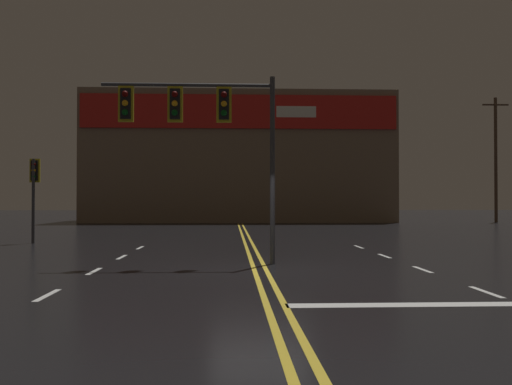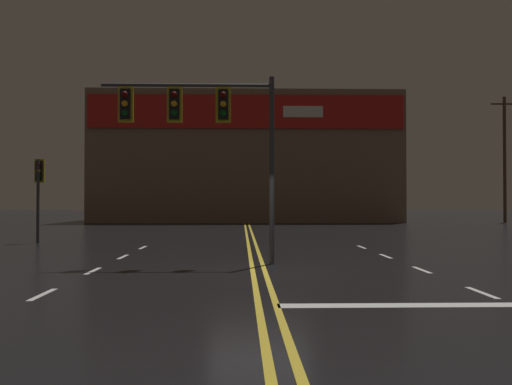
% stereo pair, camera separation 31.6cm
% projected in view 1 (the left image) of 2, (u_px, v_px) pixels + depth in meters
% --- Properties ---
extents(ground_plane, '(200.00, 200.00, 0.00)m').
position_uv_depth(ground_plane, '(260.00, 270.00, 14.31)').
color(ground_plane, black).
extents(road_markings, '(12.30, 60.00, 0.01)m').
position_uv_depth(road_markings, '(291.00, 274.00, 13.53)').
color(road_markings, gold).
rests_on(road_markings, ground).
extents(traffic_signal_median, '(4.79, 0.36, 5.21)m').
position_uv_depth(traffic_signal_median, '(198.00, 117.00, 15.74)').
color(traffic_signal_median, '#38383D').
rests_on(traffic_signal_median, ground).
extents(traffic_signal_corner_northwest, '(0.42, 0.36, 3.52)m').
position_uv_depth(traffic_signal_corner_northwest, '(34.00, 181.00, 23.73)').
color(traffic_signal_corner_northwest, '#38383D').
rests_on(traffic_signal_corner_northwest, ground).
extents(building_backdrop, '(25.84, 10.23, 10.83)m').
position_uv_depth(building_backdrop, '(239.00, 160.00, 50.60)').
color(building_backdrop, '#7A6651').
rests_on(building_backdrop, ground).
extents(utility_pole_row, '(46.54, 0.26, 10.43)m').
position_uv_depth(utility_pole_row, '(249.00, 161.00, 46.65)').
color(utility_pole_row, '#4C3828').
rests_on(utility_pole_row, ground).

